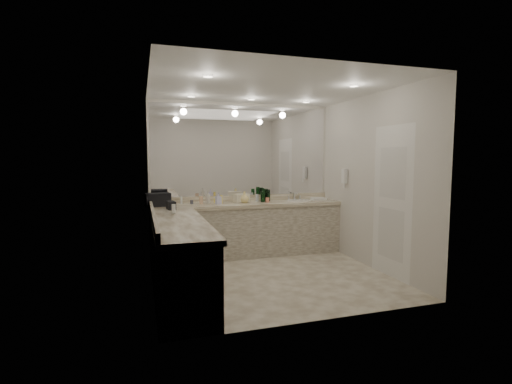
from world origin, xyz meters
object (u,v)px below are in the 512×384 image
object	(u,v)px
cream_cosmetic_case	(242,198)
soap_bottle_c	(244,197)
wall_phone	(344,176)
soap_bottle_a	(208,197)
hand_towel	(318,199)
soap_bottle_b	(218,198)
sink	(299,201)
black_toiletry_bag	(158,200)

from	to	relation	value
cream_cosmetic_case	soap_bottle_c	distance (m)	0.08
wall_phone	soap_bottle_a	distance (m)	2.31
hand_towel	soap_bottle_b	bearing A→B (deg)	-178.25
cream_cosmetic_case	wall_phone	bearing A→B (deg)	-35.20
cream_cosmetic_case	soap_bottle_a	xyz separation A→B (m)	(-0.58, -0.01, 0.04)
sink	soap_bottle_c	world-z (taller)	soap_bottle_c
black_toiletry_bag	soap_bottle_b	size ratio (longest dim) A/B	1.97
hand_towel	soap_bottle_b	distance (m)	1.84
sink	soap_bottle_a	bearing A→B (deg)	178.52
black_toiletry_bag	soap_bottle_a	bearing A→B (deg)	6.58
wall_phone	soap_bottle_c	distance (m)	1.72
sink	soap_bottle_b	bearing A→B (deg)	-177.42
hand_towel	sink	bearing A→B (deg)	178.52
black_toiletry_bag	soap_bottle_a	size ratio (longest dim) A/B	1.74
hand_towel	soap_bottle_c	xyz separation A→B (m)	(-1.38, -0.01, 0.08)
cream_cosmetic_case	soap_bottle_b	world-z (taller)	soap_bottle_b
sink	hand_towel	xyz separation A→B (m)	(0.37, -0.01, 0.03)
sink	hand_towel	size ratio (longest dim) A/B	1.76
cream_cosmetic_case	black_toiletry_bag	bearing A→B (deg)	167.74
sink	cream_cosmetic_case	distance (m)	1.04
sink	wall_phone	xyz separation A→B (m)	(0.61, -0.50, 0.46)
soap_bottle_c	hand_towel	bearing A→B (deg)	0.26
soap_bottle_c	sink	bearing A→B (deg)	0.91
sink	soap_bottle_a	size ratio (longest dim) A/B	2.03
black_toiletry_bag	cream_cosmetic_case	xyz separation A→B (m)	(1.38, 0.10, -0.04)
cream_cosmetic_case	soap_bottle_a	world-z (taller)	soap_bottle_a
hand_towel	soap_bottle_a	bearing A→B (deg)	178.52
hand_towel	soap_bottle_b	size ratio (longest dim) A/B	1.31
soap_bottle_b	soap_bottle_c	bearing A→B (deg)	6.26
sink	cream_cosmetic_case	size ratio (longest dim) A/B	1.78
black_toiletry_bag	soap_bottle_c	size ratio (longest dim) A/B	1.92
sink	wall_phone	distance (m)	0.91
hand_towel	soap_bottle_c	size ratio (longest dim) A/B	1.28
black_toiletry_bag	hand_towel	xyz separation A→B (m)	(2.79, 0.04, -0.09)
cream_cosmetic_case	soap_bottle_c	world-z (taller)	soap_bottle_c
soap_bottle_a	sink	bearing A→B (deg)	-1.48
sink	hand_towel	bearing A→B (deg)	-1.48
soap_bottle_c	soap_bottle_a	bearing A→B (deg)	174.59
cream_cosmetic_case	soap_bottle_b	distance (m)	0.44
hand_towel	soap_bottle_c	world-z (taller)	soap_bottle_c
sink	soap_bottle_c	bearing A→B (deg)	-179.09
hand_towel	soap_bottle_a	xyz separation A→B (m)	(-1.99, 0.05, 0.09)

